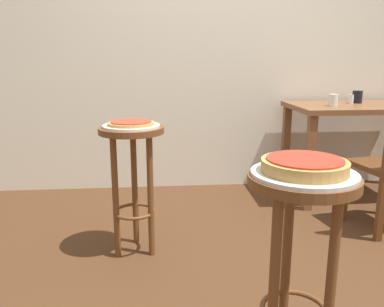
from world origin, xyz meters
TOP-DOWN VIEW (x-y plane):
  - ground_plane at (0.00, 0.00)m, footprint 6.00×6.00m
  - back_wall at (0.00, 1.65)m, footprint 6.00×0.10m
  - stool_foreground at (-0.06, -0.62)m, footprint 0.37×0.37m
  - serving_plate_foreground at (-0.06, -0.62)m, footprint 0.35×0.35m
  - pizza_foreground at (-0.06, -0.62)m, footprint 0.28×0.28m
  - stool_middle at (-0.68, 0.38)m, footprint 0.37×0.37m
  - serving_plate_middle at (-0.68, 0.38)m, footprint 0.32×0.32m
  - pizza_middle at (-0.68, 0.38)m, footprint 0.26×0.26m
  - dining_table at (1.09, 1.22)m, footprint 1.09×0.66m
  - cup_near_edge at (0.83, 1.13)m, footprint 0.07×0.07m
  - cup_far_edge at (1.12, 1.32)m, footprint 0.08×0.08m
  - condiment_shaker at (1.05, 1.28)m, footprint 0.04×0.04m

SIDE VIEW (x-z plane):
  - ground_plane at x=0.00m, z-range 0.00..0.00m
  - stool_foreground at x=-0.06m, z-range 0.17..0.93m
  - stool_middle at x=-0.68m, z-range 0.17..0.93m
  - dining_table at x=1.09m, z-range 0.26..1.03m
  - serving_plate_foreground at x=-0.06m, z-range 0.76..0.77m
  - serving_plate_middle at x=-0.68m, z-range 0.76..0.77m
  - pizza_middle at x=-0.68m, z-range 0.77..0.79m
  - pizza_foreground at x=-0.06m, z-range 0.77..0.82m
  - condiment_shaker at x=1.05m, z-range 0.77..0.84m
  - cup_near_edge at x=0.83m, z-range 0.77..0.86m
  - cup_far_edge at x=1.12m, z-range 0.77..0.87m
  - back_wall at x=0.00m, z-range 0.00..3.00m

